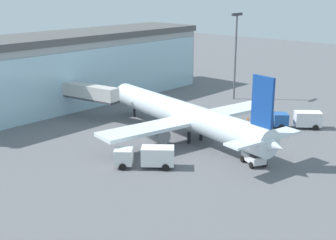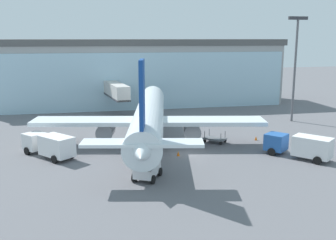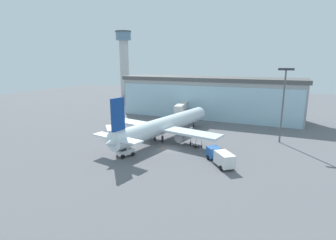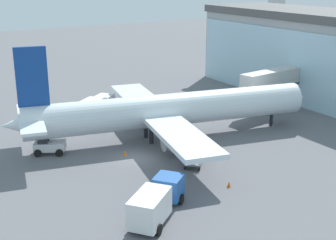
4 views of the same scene
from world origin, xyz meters
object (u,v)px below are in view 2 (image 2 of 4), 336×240
Objects in this scene: baggage_cart at (215,139)px; safety_cone_nose at (178,154)px; fuel_truck at (300,145)px; pushback_tug at (147,169)px; airplane at (149,117)px; apron_light_mast at (295,59)px; catering_truck at (49,145)px; safety_cone_wingtip at (256,138)px; jet_bridge at (114,90)px.

safety_cone_nose is at bearing 80.33° from baggage_cart.
fuel_truck is 18.15m from pushback_tug.
airplane is 5.08× the size of fuel_truck.
baggage_cart is (-16.85, -9.64, -9.45)m from apron_light_mast.
pushback_tug is 6.74× the size of safety_cone_nose.
baggage_cart is at bearing 36.50° from safety_cone_nose.
baggage_cart reaches higher than safety_cone_nose.
catering_truck reaches higher than pushback_tug.
fuel_truck is at bearing -118.59° from apron_light_mast.
fuel_truck is (15.21, -10.42, -1.93)m from airplane.
fuel_truck reaches higher than pushback_tug.
airplane is 65.90× the size of safety_cone_nose.
baggage_cart is at bearing 178.04° from safety_cone_wingtip.
pushback_tug is (-2.76, -12.92, -2.42)m from airplane.
fuel_truck is at bearing -111.07° from airplane.
jet_bridge is 33.19m from pushback_tug.
apron_light_mast is 0.46× the size of airplane.
fuel_truck is 12.97× the size of safety_cone_wingtip.
jet_bridge is 0.37× the size of airplane.
fuel_truck is at bearing -52.25° from pushback_tug.
airplane is 5.10× the size of catering_truck.
pushback_tug is at bearing 172.38° from jet_bridge.
airplane reaches higher than pushback_tug.
fuel_truck is 2.28× the size of baggage_cart.
pushback_tug is (-17.97, -2.50, -0.49)m from fuel_truck.
apron_light_mast is at bearing -111.50° from catering_truck.
airplane reaches higher than baggage_cart.
apron_light_mast is 2.32× the size of fuel_truck.
baggage_cart is 5.72m from safety_cone_wingtip.
fuel_truck is at bearing -81.86° from safety_cone_wingtip.
apron_light_mast is (27.32, -12.28, 5.66)m from jet_bridge.
jet_bridge is at bearing 126.20° from safety_cone_wingtip.
jet_bridge reaches higher than safety_cone_wingtip.
baggage_cart is (8.29, -1.82, -2.90)m from airplane.
apron_light_mast is at bearing -66.08° from fuel_truck.
safety_cone_wingtip is (-11.14, -9.83, -9.68)m from apron_light_mast.
fuel_truck is (-9.94, -18.23, -8.49)m from apron_light_mast.
apron_light_mast reaches higher than jet_bridge.
airplane is at bearing 108.60° from safety_cone_nose.
safety_cone_wingtip is at bearing -29.35° from fuel_truck.
jet_bridge is at bearing 99.28° from safety_cone_nose.
airplane is 65.90× the size of safety_cone_wingtip.
apron_light_mast is at bearing -120.82° from jet_bridge.
safety_cone_nose is at bearing -140.22° from catering_truck.
safety_cone_wingtip is (-1.20, 8.40, -1.19)m from fuel_truck.
pushback_tug is at bearing -178.71° from airplane.
safety_cone_wingtip is (5.71, -0.20, -0.23)m from baggage_cart.
apron_light_mast is at bearing 31.66° from safety_cone_nose.
jet_bridge is at bearing -20.65° from baggage_cart.
pushback_tug is at bearing 88.95° from baggage_cart.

